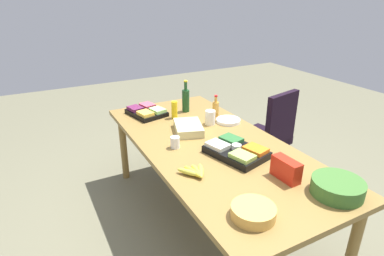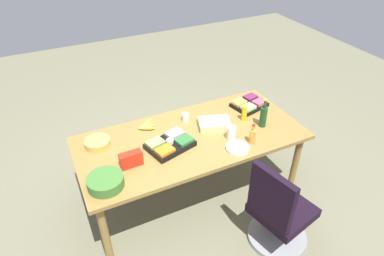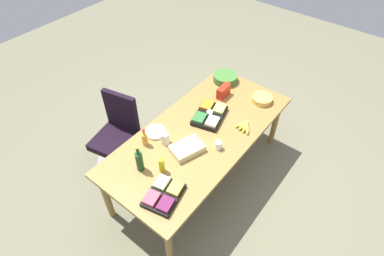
% 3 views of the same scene
% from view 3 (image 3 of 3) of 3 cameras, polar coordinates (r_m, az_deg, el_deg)
% --- Properties ---
extents(ground_plane, '(10.00, 10.00, 0.00)m').
position_cam_3_polar(ground_plane, '(3.91, 1.31, -8.52)').
color(ground_plane, '#6C6951').
extents(conference_table, '(2.25, 1.05, 0.76)m').
position_cam_3_polar(conference_table, '(3.38, 1.50, -1.58)').
color(conference_table, olive).
rests_on(conference_table, ground).
extents(office_chair, '(0.58, 0.57, 0.96)m').
position_cam_3_polar(office_chair, '(3.90, -13.44, -2.15)').
color(office_chair, gray).
rests_on(office_chair, ground).
extents(paper_cup, '(0.08, 0.08, 0.09)m').
position_cam_3_polar(paper_cup, '(3.15, 4.89, -3.18)').
color(paper_cup, white).
rests_on(paper_cup, conference_table).
extents(paper_plate_stack, '(0.26, 0.26, 0.03)m').
position_cam_3_polar(paper_plate_stack, '(3.33, -6.74, -0.75)').
color(paper_plate_stack, white).
rests_on(paper_plate_stack, conference_table).
extents(veggie_tray, '(0.48, 0.40, 0.09)m').
position_cam_3_polar(veggie_tray, '(3.48, 3.26, 2.44)').
color(veggie_tray, black).
rests_on(veggie_tray, conference_table).
extents(mustard_bottle, '(0.06, 0.06, 0.16)m').
position_cam_3_polar(mustard_bottle, '(2.94, -5.60, -6.82)').
color(mustard_bottle, yellow).
rests_on(mustard_bottle, conference_table).
extents(wine_bottle, '(0.09, 0.09, 0.32)m').
position_cam_3_polar(wine_bottle, '(2.95, -9.65, -5.95)').
color(wine_bottle, '#19441F').
rests_on(wine_bottle, conference_table).
extents(chip_bowl, '(0.28, 0.28, 0.07)m').
position_cam_3_polar(chip_bowl, '(3.78, 12.76, 5.25)').
color(chip_bowl, gold).
rests_on(chip_bowl, conference_table).
extents(mayo_jar, '(0.11, 0.11, 0.13)m').
position_cam_3_polar(mayo_jar, '(3.19, -4.98, -1.86)').
color(mayo_jar, white).
rests_on(mayo_jar, conference_table).
extents(banana_bunch, '(0.18, 0.19, 0.04)m').
position_cam_3_polar(banana_bunch, '(3.41, 9.62, 0.33)').
color(banana_bunch, yellow).
rests_on(banana_bunch, conference_table).
extents(fruit_platter, '(0.41, 0.35, 0.07)m').
position_cam_3_polar(fruit_platter, '(2.82, -5.24, -12.08)').
color(fruit_platter, black).
rests_on(fruit_platter, conference_table).
extents(sheet_cake, '(0.37, 0.31, 0.07)m').
position_cam_3_polar(sheet_cake, '(3.13, -0.90, -3.76)').
color(sheet_cake, beige).
rests_on(sheet_cake, conference_table).
extents(dressing_bottle, '(0.07, 0.07, 0.21)m').
position_cam_3_polar(dressing_bottle, '(3.19, -8.68, -1.97)').
color(dressing_bottle, gold).
rests_on(dressing_bottle, conference_table).
extents(chip_bag_red, '(0.20, 0.09, 0.14)m').
position_cam_3_polar(chip_bag_red, '(3.76, 5.81, 6.72)').
color(chip_bag_red, red).
rests_on(chip_bag_red, conference_table).
extents(salad_bowl, '(0.35, 0.35, 0.09)m').
position_cam_3_polar(salad_bowl, '(4.02, 6.15, 9.16)').
color(salad_bowl, '#3D6F2D').
rests_on(salad_bowl, conference_table).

